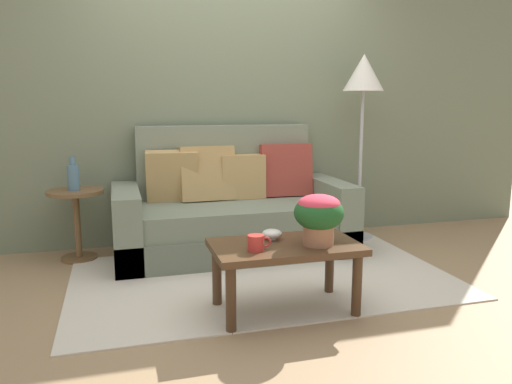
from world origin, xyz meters
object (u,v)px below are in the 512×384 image
object	(u,v)px
potted_plant	(319,214)
snack_bowl	(272,234)
couch	(232,213)
coffee_table	(285,255)
table_vase	(73,176)
coffee_mug	(256,243)
floor_lamp	(363,84)
side_table	(76,212)

from	to	relation	value
potted_plant	snack_bowl	bearing A→B (deg)	141.26
couch	coffee_table	world-z (taller)	couch
table_vase	coffee_mug	bearing A→B (deg)	-54.21
floor_lamp	coffee_table	bearing A→B (deg)	-131.10
potted_plant	table_vase	bearing A→B (deg)	134.61
coffee_mug	table_vase	xyz separation A→B (m)	(-1.07, 1.49, 0.21)
couch	side_table	size ratio (longest dim) A/B	3.39
potted_plant	floor_lamp	bearing A→B (deg)	54.86
couch	coffee_mug	xyz separation A→B (m)	(-0.18, -1.39, 0.14)
couch	potted_plant	bearing A→B (deg)	-81.53
potted_plant	table_vase	size ratio (longest dim) A/B	1.13
couch	floor_lamp	xyz separation A→B (m)	(1.22, 0.07, 1.08)
coffee_mug	couch	bearing A→B (deg)	82.69
floor_lamp	coffee_mug	world-z (taller)	floor_lamp
side_table	floor_lamp	bearing A→B (deg)	-0.83
potted_plant	coffee_mug	bearing A→B (deg)	-178.25
coffee_mug	floor_lamp	bearing A→B (deg)	46.12
coffee_table	snack_bowl	xyz separation A→B (m)	(-0.05, 0.11, 0.10)
couch	side_table	xyz separation A→B (m)	(-1.25, 0.10, 0.06)
potted_plant	side_table	bearing A→B (deg)	134.40
table_vase	coffee_table	bearing A→B (deg)	-47.70
couch	coffee_mug	bearing A→B (deg)	-97.31
potted_plant	table_vase	world-z (taller)	table_vase
coffee_table	snack_bowl	bearing A→B (deg)	113.94
table_vase	floor_lamp	bearing A→B (deg)	-0.71
side_table	snack_bowl	world-z (taller)	side_table
couch	snack_bowl	size ratio (longest dim) A/B	15.67
coffee_mug	table_vase	world-z (taller)	table_vase
couch	floor_lamp	world-z (taller)	floor_lamp
coffee_mug	snack_bowl	distance (m)	0.25
couch	coffee_table	xyz separation A→B (m)	(0.03, -1.31, 0.02)
coffee_table	side_table	bearing A→B (deg)	132.07
floor_lamp	potted_plant	xyz separation A→B (m)	(-1.02, -1.45, -0.80)
floor_lamp	snack_bowl	bearing A→B (deg)	-134.64
couch	coffee_table	distance (m)	1.31
couch	side_table	bearing A→B (deg)	175.30
floor_lamp	snack_bowl	size ratio (longest dim) A/B	13.54
coffee_mug	snack_bowl	bearing A→B (deg)	51.53
coffee_table	table_vase	bearing A→B (deg)	132.30
floor_lamp	potted_plant	world-z (taller)	floor_lamp
coffee_mug	snack_bowl	size ratio (longest dim) A/B	1.12
coffee_table	snack_bowl	size ratio (longest dim) A/B	7.10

